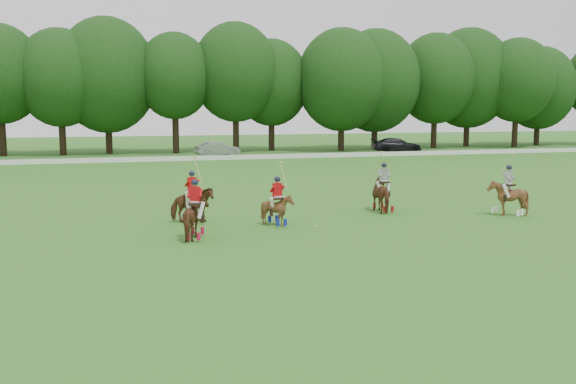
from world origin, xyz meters
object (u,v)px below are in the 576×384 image
object	(u,v)px
polo_red_b	(192,205)
polo_red_c	(277,209)
car_mid	(217,149)
polo_stripe_b	(508,197)
polo_stripe_a	(384,194)
car_right	(397,145)
polo_red_a	(195,218)
polo_ball	(315,226)

from	to	relation	value
polo_red_b	polo_red_c	size ratio (longest dim) A/B	1.06
car_mid	polo_red_c	world-z (taller)	polo_red_c
polo_red_b	polo_stripe_b	size ratio (longest dim) A/B	0.97
polo_stripe_a	polo_stripe_b	distance (m)	5.71
car_mid	polo_red_c	size ratio (longest dim) A/B	1.68
car_mid	polo_red_b	distance (m)	37.64
car_right	polo_stripe_a	bearing A→B (deg)	163.43
car_right	polo_stripe_a	xyz separation A→B (m)	(-18.09, -36.41, 0.08)
polo_red_c	car_mid	bearing A→B (deg)	84.04
car_right	polo_red_c	xyz separation A→B (m)	(-23.95, -38.54, -0.05)
polo_red_c	polo_stripe_a	size ratio (longest dim) A/B	0.91
polo_red_a	polo_ball	bearing A→B (deg)	11.22
polo_red_a	polo_ball	world-z (taller)	polo_red_a
polo_red_a	polo_red_b	world-z (taller)	polo_red_b
polo_stripe_a	car_right	bearing A→B (deg)	63.58
polo_ball	car_right	bearing A→B (deg)	60.22
polo_red_c	polo_stripe_a	bearing A→B (deg)	19.94
polo_red_b	polo_red_c	distance (m)	3.76
polo_stripe_a	polo_red_a	bearing A→B (deg)	-157.64
polo_red_a	polo_stripe_a	world-z (taller)	polo_stripe_a
polo_red_a	polo_stripe_a	distance (m)	10.37
polo_stripe_a	polo_stripe_b	bearing A→B (deg)	-27.71
polo_red_a	polo_stripe_b	bearing A→B (deg)	5.03
polo_red_a	polo_red_c	world-z (taller)	polo_red_c
car_mid	polo_stripe_a	bearing A→B (deg)	170.71
car_right	polo_ball	bearing A→B (deg)	160.07
polo_red_b	polo_ball	distance (m)	5.46
car_right	polo_red_c	world-z (taller)	polo_red_c
car_mid	polo_stripe_b	xyz separation A→B (m)	(6.89, -39.07, 0.13)
polo_red_c	polo_stripe_b	bearing A→B (deg)	-2.77
polo_stripe_b	polo_stripe_a	bearing A→B (deg)	152.29
car_right	polo_stripe_b	world-z (taller)	polo_stripe_b
polo_red_b	polo_stripe_b	xyz separation A→B (m)	(14.30, -2.17, 0.05)
car_right	polo_red_c	size ratio (longest dim) A/B	2.05
car_mid	polo_red_c	bearing A→B (deg)	161.86
polo_red_c	polo_stripe_b	distance (m)	10.93
car_mid	polo_stripe_a	size ratio (longest dim) A/B	1.53
polo_red_c	polo_ball	size ratio (longest dim) A/B	29.46
polo_red_b	polo_red_c	bearing A→B (deg)	-25.82
polo_stripe_a	polo_ball	bearing A→B (deg)	-146.55
car_mid	polo_stripe_a	xyz separation A→B (m)	(1.84, -36.41, 0.13)
polo_red_c	polo_stripe_b	world-z (taller)	polo_stripe_b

